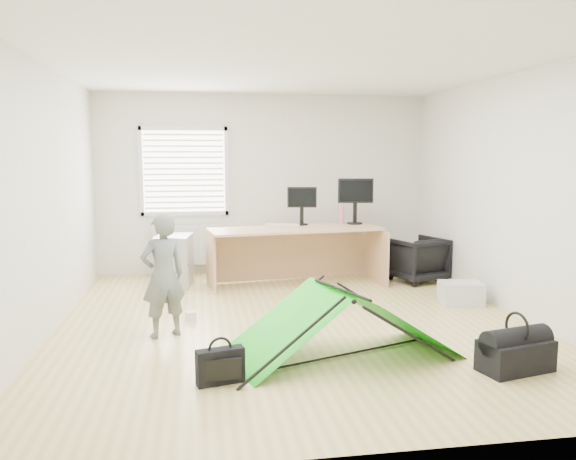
{
  "coord_description": "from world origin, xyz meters",
  "views": [
    {
      "loc": [
        -0.98,
        -5.81,
        1.79
      ],
      "look_at": [
        0.0,
        0.4,
        0.95
      ],
      "focal_mm": 35.0,
      "sensor_mm": 36.0,
      "label": 1
    }
  ],
  "objects": [
    {
      "name": "kite",
      "position": [
        0.23,
        -1.12,
        0.31
      ],
      "size": [
        2.16,
        1.48,
        0.62
      ],
      "primitive_type": null,
      "rotation": [
        0.0,
        0.0,
        0.34
      ],
      "color": "#12BA12",
      "rests_on": "ground"
    },
    {
      "name": "office_chair",
      "position": [
        2.06,
        1.67,
        0.32
      ],
      "size": [
        0.86,
        0.88,
        0.64
      ],
      "primitive_type": "imported",
      "rotation": [
        0.0,
        0.0,
        3.46
      ],
      "color": "black",
      "rests_on": "ground"
    },
    {
      "name": "ground",
      "position": [
        0.0,
        0.0,
        0.0
      ],
      "size": [
        5.5,
        5.5,
        0.0
      ],
      "primitive_type": "plane",
      "color": "tan",
      "rests_on": "ground"
    },
    {
      "name": "laptop_bag",
      "position": [
        -0.85,
        -1.54,
        0.14
      ],
      "size": [
        0.39,
        0.2,
        0.28
      ],
      "primitive_type": "cube",
      "rotation": [
        0.0,
        0.0,
        0.24
      ],
      "color": "black",
      "rests_on": "ground"
    },
    {
      "name": "tote_bag",
      "position": [
        -1.37,
        2.27,
        0.21
      ],
      "size": [
        0.35,
        0.16,
        0.41
      ],
      "primitive_type": "cube",
      "rotation": [
        0.0,
        0.0,
        0.01
      ],
      "color": "#1C8666",
      "rests_on": "ground"
    },
    {
      "name": "thermos",
      "position": [
        1.04,
        2.01,
        0.94
      ],
      "size": [
        0.1,
        0.1,
        0.27
      ],
      "primitive_type": "cylinder",
      "rotation": [
        0.0,
        0.0,
        0.3
      ],
      "color": "#B7667C",
      "rests_on": "desk"
    },
    {
      "name": "monitor_left",
      "position": [
        0.45,
        2.01,
        1.0
      ],
      "size": [
        0.42,
        0.17,
        0.4
      ],
      "primitive_type": "cube",
      "rotation": [
        0.0,
        0.0,
        -0.19
      ],
      "color": "black",
      "rests_on": "desk"
    },
    {
      "name": "keyboard",
      "position": [
        0.17,
        1.97,
        0.81
      ],
      "size": [
        0.51,
        0.28,
        0.02
      ],
      "primitive_type": "cube",
      "rotation": [
        0.0,
        0.0,
        -0.25
      ],
      "color": "beige",
      "rests_on": "desk"
    },
    {
      "name": "white_box",
      "position": [
        -1.1,
        0.21,
        0.05
      ],
      "size": [
        0.12,
        0.12,
        0.1
      ],
      "primitive_type": "cube",
      "rotation": [
        0.0,
        0.0,
        0.23
      ],
      "color": "silver",
      "rests_on": "ground"
    },
    {
      "name": "back_wall",
      "position": [
        0.0,
        2.75,
        1.35
      ],
      "size": [
        5.0,
        0.02,
        2.7
      ],
      "primitive_type": "cube",
      "color": "silver",
      "rests_on": "ground"
    },
    {
      "name": "window",
      "position": [
        -1.2,
        2.71,
        1.55
      ],
      "size": [
        1.2,
        0.06,
        1.2
      ],
      "primitive_type": "cube",
      "color": "silver",
      "rests_on": "back_wall"
    },
    {
      "name": "radiator",
      "position": [
        -1.2,
        2.67,
        0.45
      ],
      "size": [
        1.0,
        0.12,
        0.6
      ],
      "primitive_type": "cube",
      "color": "silver",
      "rests_on": "back_wall"
    },
    {
      "name": "desk",
      "position": [
        0.31,
        1.68,
        0.4
      ],
      "size": [
        2.42,
        1.03,
        0.8
      ],
      "primitive_type": "cube",
      "rotation": [
        0.0,
        0.0,
        0.12
      ],
      "color": "tan",
      "rests_on": "ground"
    },
    {
      "name": "duffel_bag",
      "position": [
        1.6,
        -1.66,
        0.13
      ],
      "size": [
        0.66,
        0.43,
        0.26
      ],
      "primitive_type": "cube",
      "rotation": [
        0.0,
        0.0,
        0.22
      ],
      "color": "black",
      "rests_on": "ground"
    },
    {
      "name": "person",
      "position": [
        -1.35,
        -0.28,
        0.62
      ],
      "size": [
        0.53,
        0.45,
        1.23
      ],
      "primitive_type": "imported",
      "rotation": [
        0.0,
        0.0,
        3.57
      ],
      "color": "slate",
      "rests_on": "ground"
    },
    {
      "name": "monitor_right",
      "position": [
        1.23,
        2.0,
        1.04
      ],
      "size": [
        0.51,
        0.18,
        0.48
      ],
      "primitive_type": "cube",
      "rotation": [
        0.0,
        0.0,
        -0.14
      ],
      "color": "black",
      "rests_on": "desk"
    },
    {
      "name": "storage_crate",
      "position": [
        2.11,
        0.38,
        0.14
      ],
      "size": [
        0.53,
        0.41,
        0.27
      ],
      "primitive_type": "cube",
      "rotation": [
        0.0,
        0.0,
        -0.14
      ],
      "color": "silver",
      "rests_on": "ground"
    },
    {
      "name": "filing_cabinet",
      "position": [
        -1.35,
        1.9,
        0.35
      ],
      "size": [
        0.53,
        0.66,
        0.71
      ],
      "primitive_type": "cube",
      "rotation": [
        0.0,
        0.0,
        -0.14
      ],
      "color": "#9FA2A4",
      "rests_on": "ground"
    }
  ]
}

